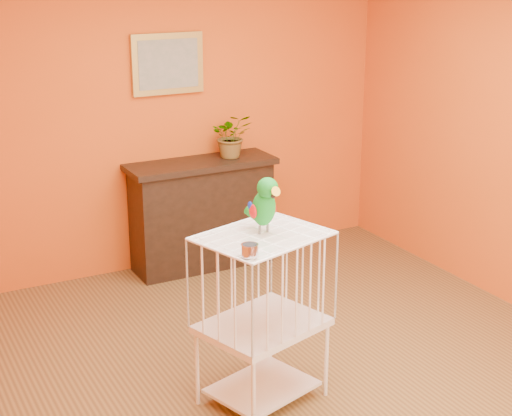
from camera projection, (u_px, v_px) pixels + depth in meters
ground at (304, 375)px, 5.10m from camera, size 4.50×4.50×0.00m
room_shell at (309, 137)px, 4.61m from camera, size 4.50×4.50×4.50m
console_cabinet at (202, 214)px, 6.75m from camera, size 1.27×0.46×0.94m
potted_plant at (230, 139)px, 6.72m from camera, size 0.44×0.46×0.30m
framed_picture at (168, 64)px, 6.43m from camera, size 0.62×0.04×0.50m
birdcage at (263, 317)px, 4.65m from camera, size 0.82×0.72×1.08m
feed_cup at (250, 250)px, 4.16m from camera, size 0.10×0.10×0.07m
parrot at (264, 204)px, 4.47m from camera, size 0.17×0.31×0.34m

